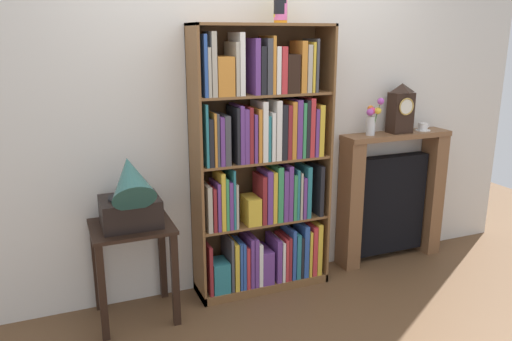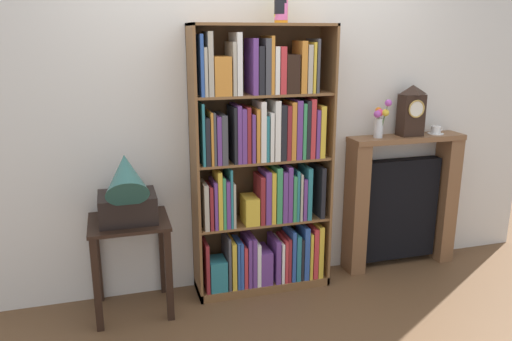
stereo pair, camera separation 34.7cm
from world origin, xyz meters
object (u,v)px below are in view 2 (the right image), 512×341
mantel_clock (411,110)px  cup_stack (281,1)px  side_table_left (130,245)px  fireplace_mantel (401,202)px  teacup_with_saucer (436,130)px  gramophone (127,191)px  flower_vase (380,119)px  bookshelf (263,172)px

mantel_clock → cup_stack: bearing=-176.6°
side_table_left → fireplace_mantel: (2.08, 0.13, 0.05)m
mantel_clock → teacup_with_saucer: mantel_clock is taller
gramophone → flower_vase: flower_vase is taller
fireplace_mantel → mantel_clock: size_ratio=2.77×
side_table_left → gramophone: bearing=-90.0°
side_table_left → teacup_with_saucer: teacup_with_saucer is taller
teacup_with_saucer → bookshelf: bearing=-178.0°
gramophone → teacup_with_saucer: size_ratio=4.24×
bookshelf → teacup_with_saucer: bearing=2.0°
gramophone → mantel_clock: (2.10, 0.17, 0.39)m
side_table_left → mantel_clock: size_ratio=1.68×
cup_stack → gramophone: cup_stack is taller
bookshelf → gramophone: bearing=-172.4°
flower_vase → teacup_with_saucer: (0.50, 0.01, -0.11)m
fireplace_mantel → bookshelf: bearing=-176.8°
bookshelf → cup_stack: bearing=-8.6°
gramophone → fireplace_mantel: size_ratio=0.50×
gramophone → fireplace_mantel: (2.08, 0.19, -0.34)m
bookshelf → gramophone: (-0.93, -0.12, -0.02)m
teacup_with_saucer → side_table_left: bearing=-177.1°
cup_stack → fireplace_mantel: bearing=4.5°
fireplace_mantel → flower_vase: flower_vase is taller
bookshelf → side_table_left: bearing=-175.8°
mantel_clock → flower_vase: bearing=-177.5°
bookshelf → gramophone: 0.94m
bookshelf → teacup_with_saucer: size_ratio=14.90×
cup_stack → mantel_clock: bearing=3.4°
bookshelf → side_table_left: 1.01m
bookshelf → fireplace_mantel: bearing=3.2°
gramophone → cup_stack: bearing=5.9°
bookshelf → mantel_clock: 1.23m
fireplace_mantel → teacup_with_saucer: bearing=-3.6°
cup_stack → flower_vase: bearing=3.7°
fireplace_mantel → teacup_with_saucer: 0.62m
gramophone → mantel_clock: bearing=4.6°
bookshelf → cup_stack: cup_stack is taller
bookshelf → mantel_clock: bookshelf is taller
bookshelf → flower_vase: 0.96m
cup_stack → fireplace_mantel: size_ratio=0.25×
bookshelf → teacup_with_saucer: 1.42m
cup_stack → gramophone: bearing=-174.1°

